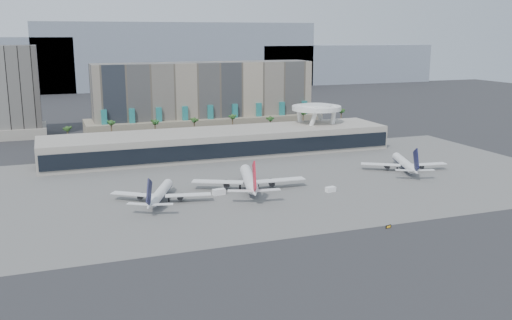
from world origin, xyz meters
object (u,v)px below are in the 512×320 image
object	(u,v)px
airliner_left	(160,193)
service_vehicle_a	(219,192)
airliner_centre	(249,180)
taxiway_sign	(388,227)
airliner_right	(405,163)
service_vehicle_b	(331,189)

from	to	relation	value
airliner_left	service_vehicle_a	bearing A→B (deg)	28.24
airliner_centre	taxiway_sign	world-z (taller)	airliner_centre
airliner_right	taxiway_sign	bearing A→B (deg)	-108.45
airliner_centre	service_vehicle_a	xyz separation A→B (m)	(-12.98, -2.93, -2.82)
service_vehicle_b	taxiway_sign	xyz separation A→B (m)	(-2.43, -42.90, -0.47)
airliner_right	service_vehicle_a	world-z (taller)	airliner_right
airliner_right	service_vehicle_a	distance (m)	87.05
service_vehicle_a	service_vehicle_b	world-z (taller)	service_vehicle_a
taxiway_sign	service_vehicle_a	bearing A→B (deg)	111.69
airliner_centre	service_vehicle_b	size ratio (longest dim) A/B	11.84
service_vehicle_a	service_vehicle_b	bearing A→B (deg)	-23.83
airliner_centre	service_vehicle_a	world-z (taller)	airliner_centre
airliner_left	airliner_right	xyz separation A→B (m)	(108.84, 10.21, 0.14)
airliner_left	airliner_centre	xyz separation A→B (m)	(35.20, 4.84, 0.70)
airliner_centre	airliner_right	world-z (taller)	airliner_centre
taxiway_sign	airliner_left	bearing A→B (deg)	125.63
airliner_centre	airliner_right	size ratio (longest dim) A/B	1.19
service_vehicle_b	service_vehicle_a	bearing A→B (deg)	154.60
airliner_right	service_vehicle_a	size ratio (longest dim) A/B	8.10
service_vehicle_a	taxiway_sign	world-z (taller)	service_vehicle_a
airliner_centre	taxiway_sign	distance (m)	62.00
service_vehicle_a	taxiway_sign	xyz separation A→B (m)	(38.37, -53.52, -0.63)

